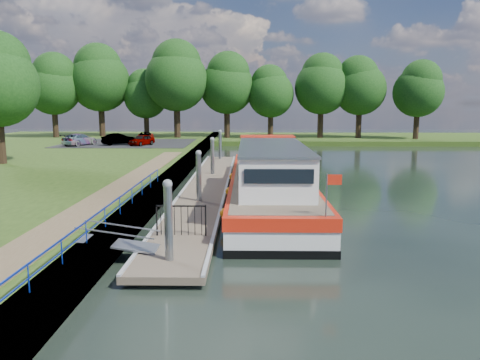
{
  "coord_description": "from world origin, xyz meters",
  "views": [
    {
      "loc": [
        2.45,
        -14.46,
        5.23
      ],
      "look_at": [
        2.05,
        8.85,
        1.4
      ],
      "focal_mm": 35.0,
      "sensor_mm": 36.0,
      "label": 1
    }
  ],
  "objects_px": {
    "barge": "(269,179)",
    "car_a": "(142,140)",
    "car_c": "(80,139)",
    "car_b": "(120,139)",
    "car_d": "(145,137)",
    "pontoon": "(207,189)"
  },
  "relations": [
    {
      "from": "car_d",
      "to": "car_a",
      "type": "bearing_deg",
      "value": -88.79
    },
    {
      "from": "pontoon",
      "to": "barge",
      "type": "bearing_deg",
      "value": -27.06
    },
    {
      "from": "pontoon",
      "to": "car_b",
      "type": "bearing_deg",
      "value": 116.86
    },
    {
      "from": "car_d",
      "to": "barge",
      "type": "bearing_deg",
      "value": -72.98
    },
    {
      "from": "pontoon",
      "to": "car_a",
      "type": "distance_m",
      "value": 23.63
    },
    {
      "from": "car_c",
      "to": "barge",
      "type": "bearing_deg",
      "value": 149.1
    },
    {
      "from": "car_b",
      "to": "car_c",
      "type": "relative_size",
      "value": 0.88
    },
    {
      "from": "barge",
      "to": "car_b",
      "type": "relative_size",
      "value": 5.64
    },
    {
      "from": "car_a",
      "to": "car_b",
      "type": "bearing_deg",
      "value": -164.16
    },
    {
      "from": "car_a",
      "to": "pontoon",
      "type": "bearing_deg",
      "value": -44.78
    },
    {
      "from": "pontoon",
      "to": "car_c",
      "type": "bearing_deg",
      "value": 125.22
    },
    {
      "from": "barge",
      "to": "car_a",
      "type": "height_order",
      "value": "barge"
    },
    {
      "from": "barge",
      "to": "car_b",
      "type": "bearing_deg",
      "value": 121.68
    },
    {
      "from": "barge",
      "to": "car_c",
      "type": "relative_size",
      "value": 4.95
    },
    {
      "from": "car_a",
      "to": "car_d",
      "type": "distance_m",
      "value": 5.2
    },
    {
      "from": "car_c",
      "to": "car_a",
      "type": "bearing_deg",
      "value": -159.54
    },
    {
      "from": "car_b",
      "to": "barge",
      "type": "bearing_deg",
      "value": -173.19
    },
    {
      "from": "car_c",
      "to": "car_b",
      "type": "bearing_deg",
      "value": -155.13
    },
    {
      "from": "barge",
      "to": "car_d",
      "type": "relative_size",
      "value": 5.41
    },
    {
      "from": "car_b",
      "to": "car_c",
      "type": "bearing_deg",
      "value": 69.66
    },
    {
      "from": "pontoon",
      "to": "car_c",
      "type": "height_order",
      "value": "car_c"
    },
    {
      "from": "car_a",
      "to": "car_d",
      "type": "relative_size",
      "value": 0.85
    }
  ]
}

